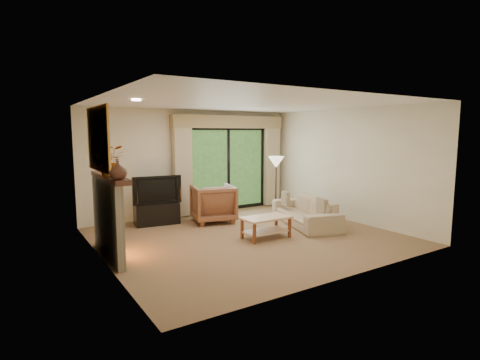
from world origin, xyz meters
TOP-DOWN VIEW (x-y plane):
  - floor at (0.00, 0.00)m, footprint 5.50×5.50m
  - ceiling at (0.00, 0.00)m, footprint 5.50×5.50m
  - wall_back at (0.00, 2.50)m, footprint 5.00×0.00m
  - wall_front at (0.00, -2.50)m, footprint 5.00×0.00m
  - wall_left at (-2.75, 0.00)m, footprint 0.00×5.00m
  - wall_right at (2.75, 0.00)m, footprint 0.00×5.00m
  - fireplace at (-2.63, 0.20)m, footprint 0.24×1.70m
  - mirror at (-2.71, 0.20)m, footprint 0.07×1.45m
  - sliding_door at (1.00, 2.45)m, footprint 2.26×0.10m
  - curtain_left at (-0.35, 2.34)m, footprint 0.45×0.18m
  - curtain_right at (2.35, 2.34)m, footprint 0.45×0.18m
  - cornice at (1.00, 2.36)m, footprint 3.20×0.24m
  - media_console at (-1.17, 1.95)m, footprint 1.02×0.55m
  - tv at (-1.17, 1.95)m, footprint 1.09×0.27m
  - armchair at (0.02, 1.49)m, footprint 1.11×1.13m
  - sofa at (1.61, 0.13)m, footprint 1.38×2.21m
  - pillow_near at (1.54, -0.46)m, footprint 0.20×0.37m
  - pillow_far at (1.54, 0.72)m, footprint 0.19×0.35m
  - coffee_table at (0.23, -0.28)m, footprint 0.95×0.53m
  - floor_lamp at (1.71, 1.31)m, footprint 0.45×0.45m
  - vase at (-2.61, -0.49)m, footprint 0.30×0.30m
  - branches at (-2.61, -0.05)m, footprint 0.51×0.46m

SIDE VIEW (x-z plane):
  - floor at x=0.00m, z-range 0.00..0.00m
  - coffee_table at x=0.23m, z-range 0.00..0.43m
  - media_console at x=-1.17m, z-range 0.00..0.48m
  - sofa at x=1.61m, z-range 0.00..0.60m
  - armchair at x=0.02m, z-range 0.00..0.86m
  - pillow_far at x=1.54m, z-range 0.33..0.67m
  - pillow_near at x=1.54m, z-range 0.33..0.69m
  - fireplace at x=-2.63m, z-range 0.00..1.37m
  - floor_lamp at x=1.71m, z-range 0.00..1.46m
  - tv at x=-1.17m, z-range 0.48..1.10m
  - sliding_door at x=1.00m, z-range 0.02..2.18m
  - curtain_left at x=-0.35m, z-range 0.02..2.38m
  - curtain_right at x=2.35m, z-range 0.02..2.38m
  - wall_back at x=0.00m, z-range -1.20..3.80m
  - wall_front at x=0.00m, z-range -1.20..3.80m
  - wall_left at x=-2.75m, z-range -1.20..3.80m
  - wall_right at x=2.75m, z-range -1.20..3.80m
  - vase at x=-2.61m, z-range 1.37..1.65m
  - branches at x=-2.61m, z-range 1.37..1.86m
  - mirror at x=-2.71m, z-range 1.44..2.46m
  - cornice at x=1.00m, z-range 2.16..2.48m
  - ceiling at x=0.00m, z-range 2.60..2.60m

